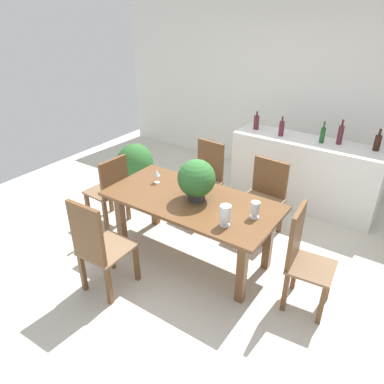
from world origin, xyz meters
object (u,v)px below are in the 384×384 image
crystal_vase_left (225,214)px  wine_bottle_clear (256,122)px  crystal_vase_center_near (255,209)px  kitchen_counter (304,173)px  potted_plant_floor (135,165)px  wine_bottle_amber (340,135)px  flower_centerpiece (197,179)px  chair_far_left (206,175)px  wine_bottle_green (323,135)px  chair_foot_end (302,255)px  wine_bottle_tall (281,128)px  chair_head_end (110,188)px  dining_table (192,208)px  wine_bottle_dark (378,142)px  chair_far_right (265,193)px  chair_near_left (98,245)px  wine_glass (157,173)px

crystal_vase_left → wine_bottle_clear: size_ratio=0.83×
crystal_vase_center_near → kitchen_counter: size_ratio=0.09×
crystal_vase_center_near → potted_plant_floor: 2.62m
crystal_vase_center_near → wine_bottle_clear: bearing=115.7°
wine_bottle_amber → flower_centerpiece: bearing=-115.3°
chair_far_left → wine_bottle_green: bearing=42.1°
chair_foot_end → flower_centerpiece: flower_centerpiece is taller
wine_bottle_tall → chair_head_end: bearing=-128.1°
potted_plant_floor → crystal_vase_center_near: bearing=-21.0°
dining_table → wine_bottle_amber: bearing=64.0°
crystal_vase_left → kitchen_counter: bearing=88.5°
chair_far_left → flower_centerpiece: size_ratio=2.24×
crystal_vase_center_near → wine_bottle_amber: size_ratio=0.53×
dining_table → crystal_vase_center_near: (0.70, 0.04, 0.20)m
wine_bottle_amber → chair_foot_end: bearing=-82.1°
wine_bottle_tall → wine_bottle_dark: bearing=7.5°
chair_far_right → potted_plant_floor: chair_far_right is taller
chair_near_left → chair_head_end: chair_near_left is taller
chair_far_left → wine_bottle_tall: bearing=58.3°
chair_foot_end → wine_bottle_clear: bearing=31.4°
chair_foot_end → kitchen_counter: bearing=13.5°
chair_far_left → crystal_vase_left: 1.54m
wine_bottle_amber → wine_bottle_tall: bearing=-170.7°
chair_far_right → wine_bottle_green: wine_bottle_green is taller
flower_centerpiece → wine_glass: 0.60m
chair_far_right → chair_far_left: 0.83m
wine_bottle_clear → wine_glass: bearing=-101.1°
chair_far_left → chair_foot_end: 1.88m
dining_table → crystal_vase_left: crystal_vase_left is taller
chair_near_left → chair_foot_end: size_ratio=1.03×
flower_centerpiece → kitchen_counter: 1.98m
crystal_vase_left → wine_glass: bearing=162.9°
wine_bottle_clear → chair_head_end: bearing=-118.5°
wine_bottle_dark → chair_head_end: bearing=-142.7°
wine_bottle_green → chair_foot_end: bearing=-75.9°
dining_table → chair_far_left: size_ratio=1.87×
crystal_vase_left → wine_bottle_green: 2.13m
dining_table → crystal_vase_center_near: bearing=3.4°
crystal_vase_left → wine_glass: (-1.08, 0.33, -0.00)m
crystal_vase_center_near → wine_bottle_dark: wine_bottle_dark is taller
chair_head_end → wine_glass: size_ratio=5.63×
chair_head_end → chair_far_right: bearing=123.3°
crystal_vase_left → wine_bottle_amber: bearing=79.3°
chair_foot_end → kitchen_counter: 1.97m
chair_far_left → potted_plant_floor: 1.30m
chair_foot_end → wine_bottle_tall: size_ratio=3.82×
wine_glass → wine_bottle_green: wine_bottle_green is taller
crystal_vase_left → wine_bottle_tall: wine_bottle_tall is taller
flower_centerpiece → wine_bottle_dark: wine_bottle_dark is taller
kitchen_counter → wine_bottle_tall: wine_bottle_tall is taller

